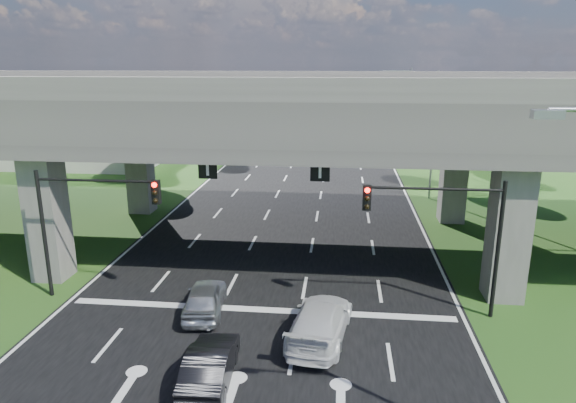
% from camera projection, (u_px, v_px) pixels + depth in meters
% --- Properties ---
extents(ground, '(160.00, 160.00, 0.00)m').
position_uv_depth(ground, '(245.00, 353.00, 19.33)').
color(ground, '#204C18').
rests_on(ground, ground).
extents(road, '(18.00, 120.00, 0.03)m').
position_uv_depth(road, '(278.00, 256.00, 28.92)').
color(road, black).
rests_on(road, ground).
extents(overpass, '(80.00, 15.00, 10.00)m').
position_uv_depth(overpass, '(282.00, 112.00, 28.75)').
color(overpass, '#3E3B38').
rests_on(overpass, ground).
extents(warehouse, '(20.00, 10.00, 4.00)m').
position_uv_depth(warehouse, '(67.00, 145.00, 55.02)').
color(warehouse, '#9E9E99').
rests_on(warehouse, ground).
extents(signal_right, '(5.76, 0.54, 6.00)m').
position_uv_depth(signal_right, '(447.00, 223.00, 21.21)').
color(signal_right, black).
rests_on(signal_right, ground).
extents(signal_left, '(5.76, 0.54, 6.00)m').
position_uv_depth(signal_left, '(86.00, 211.00, 22.80)').
color(signal_left, black).
rests_on(signal_left, ground).
extents(streetlight_far, '(3.38, 0.25, 10.00)m').
position_uv_depth(streetlight_far, '(429.00, 125.00, 39.79)').
color(streetlight_far, gray).
rests_on(streetlight_far, ground).
extents(streetlight_beyond, '(3.38, 0.25, 10.00)m').
position_uv_depth(streetlight_beyond, '(405.00, 108.00, 55.14)').
color(streetlight_beyond, gray).
rests_on(streetlight_beyond, ground).
extents(tree_left_near, '(4.50, 4.50, 7.80)m').
position_uv_depth(tree_left_near, '(141.00, 131.00, 44.42)').
color(tree_left_near, black).
rests_on(tree_left_near, ground).
extents(tree_left_mid, '(3.91, 3.90, 6.76)m').
position_uv_depth(tree_left_mid, '(143.00, 127.00, 52.57)').
color(tree_left_mid, black).
rests_on(tree_left_mid, ground).
extents(tree_left_far, '(4.80, 4.80, 8.32)m').
position_uv_depth(tree_left_far, '(201.00, 111.00, 59.58)').
color(tree_left_far, black).
rests_on(tree_left_far, ground).
extents(tree_right_near, '(4.20, 4.20, 7.28)m').
position_uv_depth(tree_right_near, '(456.00, 136.00, 43.68)').
color(tree_right_near, black).
rests_on(tree_right_near, ground).
extents(tree_right_mid, '(3.91, 3.90, 6.76)m').
position_uv_depth(tree_right_mid, '(470.00, 129.00, 51.14)').
color(tree_right_mid, black).
rests_on(tree_right_mid, ground).
extents(tree_right_far, '(4.50, 4.50, 7.80)m').
position_uv_depth(tree_right_far, '(418.00, 114.00, 59.05)').
color(tree_right_far, black).
rests_on(tree_right_far, ground).
extents(car_silver, '(2.06, 4.17, 1.37)m').
position_uv_depth(car_silver, '(205.00, 298.00, 22.25)').
color(car_silver, '#B7BBC0').
rests_on(car_silver, road).
extents(car_dark, '(1.68, 4.23, 1.37)m').
position_uv_depth(car_dark, '(210.00, 365.00, 17.34)').
color(car_dark, black).
rests_on(car_dark, road).
extents(car_white, '(2.77, 5.35, 1.48)m').
position_uv_depth(car_white, '(320.00, 321.00, 20.14)').
color(car_white, silver).
rests_on(car_white, road).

